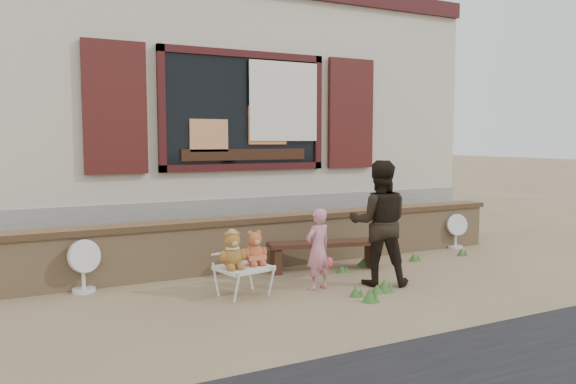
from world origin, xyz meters
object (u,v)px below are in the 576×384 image
teddy_bear_right (254,247)px  adult (379,223)px  folding_chair (244,269)px  bench (325,249)px  child (318,249)px  teddy_bear_left (232,249)px

teddy_bear_right → adult: bearing=-23.1°
adult → teddy_bear_right: bearing=18.1°
folding_chair → teddy_bear_right: (0.14, 0.03, 0.22)m
bench → child: child is taller
child → adult: 0.78m
bench → teddy_bear_left: (-1.49, -0.63, 0.24)m
bench → child: (-0.54, -0.74, 0.18)m
teddy_bear_right → adult: adult is taller
teddy_bear_right → teddy_bear_left: bearing=-180.0°
folding_chair → teddy_bear_right: bearing=-0.0°
bench → teddy_bear_left: 1.64m
child → adult: bearing=157.1°
teddy_bear_left → child: size_ratio=0.44×
adult → folding_chair: bearing=20.1°
bench → teddy_bear_right: 1.37m
bench → folding_chair: size_ratio=2.48×
bench → teddy_bear_right: (-1.22, -0.57, 0.23)m
child → teddy_bear_right: bearing=-27.4°
folding_chair → child: (0.82, -0.15, 0.16)m
folding_chair → teddy_bear_right: teddy_bear_right is taller
child → adult: (0.73, -0.12, 0.26)m
teddy_bear_right → child: size_ratio=0.42×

